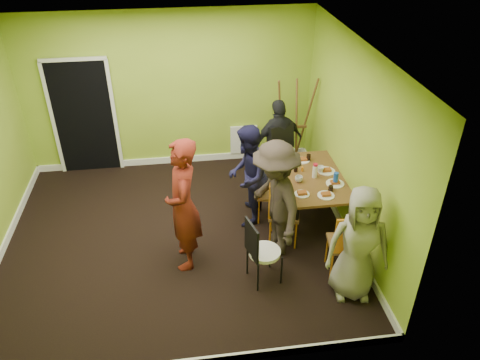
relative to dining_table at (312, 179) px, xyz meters
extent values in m
plane|color=black|center=(-2.05, -0.23, -0.70)|extent=(5.00, 5.00, 0.00)
cube|color=#8CAC2C|center=(-2.05, 2.02, 0.70)|extent=(5.00, 0.04, 2.80)
cube|color=#8CAC2C|center=(-2.05, -2.48, 0.70)|extent=(5.00, 0.04, 2.80)
cube|color=#8CAC2C|center=(0.45, -0.23, 0.70)|extent=(0.04, 4.50, 2.80)
cube|color=white|center=(-2.05, -0.23, 2.10)|extent=(5.00, 4.50, 0.04)
cube|color=black|center=(-3.55, 1.99, 0.32)|extent=(1.00, 0.05, 2.04)
cube|color=white|center=(-0.75, 1.99, -0.30)|extent=(0.50, 0.04, 0.55)
cylinder|color=black|center=(-0.39, -0.69, -0.34)|extent=(0.04, 0.04, 0.71)
cylinder|color=black|center=(0.39, -0.69, -0.34)|extent=(0.04, 0.04, 0.71)
cylinder|color=black|center=(-0.39, 0.69, -0.34)|extent=(0.04, 0.04, 0.71)
cylinder|color=black|center=(0.39, 0.69, -0.34)|extent=(0.04, 0.04, 0.71)
cube|color=brown|center=(0.00, 0.00, 0.03)|extent=(0.90, 1.50, 0.04)
cylinder|color=orange|center=(-0.76, 0.27, -0.47)|extent=(0.03, 0.03, 0.45)
cylinder|color=orange|center=(-0.82, -0.06, -0.47)|extent=(0.03, 0.03, 0.45)
cylinder|color=orange|center=(-0.42, 0.21, -0.47)|extent=(0.03, 0.03, 0.45)
cylinder|color=orange|center=(-0.48, -0.13, -0.47)|extent=(0.03, 0.03, 0.45)
cube|color=brown|center=(-0.62, 0.07, -0.24)|extent=(0.47, 0.47, 0.04)
cube|color=orange|center=(-0.81, 0.11, 0.03)|extent=(0.10, 0.38, 0.50)
cylinder|color=orange|center=(-0.66, -0.27, -0.46)|extent=(0.03, 0.03, 0.48)
cylinder|color=orange|center=(-0.75, -0.62, -0.46)|extent=(0.03, 0.03, 0.48)
cylinder|color=orange|center=(-0.31, -0.37, -0.46)|extent=(0.03, 0.03, 0.48)
cylinder|color=orange|center=(-0.40, -0.72, -0.46)|extent=(0.03, 0.03, 0.48)
cube|color=brown|center=(-0.53, -0.49, -0.21)|extent=(0.52, 0.52, 0.04)
cube|color=orange|center=(-0.72, -0.44, 0.07)|extent=(0.14, 0.40, 0.53)
cylinder|color=orange|center=(-0.08, 1.09, -0.45)|extent=(0.03, 0.03, 0.49)
cylinder|color=orange|center=(-0.42, 0.94, -0.45)|extent=(0.03, 0.03, 0.49)
cylinder|color=orange|center=(0.07, 0.75, -0.45)|extent=(0.03, 0.03, 0.49)
cylinder|color=orange|center=(-0.27, 0.61, -0.45)|extent=(0.03, 0.03, 0.49)
cube|color=brown|center=(-0.18, 0.85, -0.21)|extent=(0.57, 0.57, 0.04)
cube|color=orange|center=(-0.26, 1.04, 0.08)|extent=(0.39, 0.20, 0.54)
cylinder|color=orange|center=(-0.09, -1.40, -0.46)|extent=(0.03, 0.03, 0.47)
cylinder|color=orange|center=(0.27, -1.45, -0.46)|extent=(0.03, 0.03, 0.47)
cylinder|color=orange|center=(-0.04, -1.05, -0.46)|extent=(0.03, 0.03, 0.47)
cylinder|color=orange|center=(0.31, -1.10, -0.46)|extent=(0.03, 0.03, 0.47)
cube|color=brown|center=(0.11, -1.25, -0.22)|extent=(0.47, 0.47, 0.04)
cube|color=orange|center=(0.09, -1.45, 0.06)|extent=(0.40, 0.08, 0.52)
cylinder|color=black|center=(-1.16, -1.13, -0.47)|extent=(0.03, 0.03, 0.44)
cylinder|color=black|center=(-1.07, -1.46, -0.47)|extent=(0.03, 0.03, 0.44)
cylinder|color=black|center=(-0.83, -1.04, -0.47)|extent=(0.03, 0.03, 0.44)
cylinder|color=black|center=(-0.74, -1.37, -0.47)|extent=(0.03, 0.03, 0.44)
cylinder|color=white|center=(-0.95, -1.25, -0.24)|extent=(0.41, 0.41, 0.05)
cube|color=black|center=(-1.13, -1.30, 0.01)|extent=(0.13, 0.37, 0.49)
cylinder|color=brown|center=(-0.16, 1.59, 0.17)|extent=(0.25, 0.41, 1.75)
cylinder|color=brown|center=(0.29, 1.59, 0.17)|extent=(0.25, 0.41, 1.75)
cylinder|color=brown|center=(0.07, 1.33, 0.17)|extent=(0.04, 0.40, 1.71)
cube|color=brown|center=(0.07, 1.54, 0.12)|extent=(0.47, 0.04, 0.04)
cylinder|color=white|center=(-0.24, 0.35, 0.06)|extent=(0.25, 0.25, 0.01)
cylinder|color=white|center=(-0.28, -0.45, 0.06)|extent=(0.21, 0.21, 0.01)
cylinder|color=white|center=(-0.03, 0.47, 0.06)|extent=(0.23, 0.23, 0.01)
cylinder|color=white|center=(0.05, -0.53, 0.06)|extent=(0.24, 0.24, 0.01)
cylinder|color=white|center=(0.25, 0.10, 0.06)|extent=(0.27, 0.27, 0.01)
cylinder|color=white|center=(0.27, -0.25, 0.06)|extent=(0.27, 0.27, 0.01)
cylinder|color=white|center=(0.02, -0.03, 0.15)|extent=(0.07, 0.07, 0.20)
cylinder|color=#1747B3|center=(0.27, -0.26, 0.15)|extent=(0.07, 0.07, 0.19)
cylinder|color=orange|center=(-0.12, 0.17, 0.09)|extent=(0.04, 0.04, 0.07)
cylinder|color=black|center=(-0.22, 0.17, 0.10)|extent=(0.06, 0.06, 0.08)
cylinder|color=black|center=(0.06, 0.47, 0.11)|extent=(0.07, 0.07, 0.11)
cylinder|color=black|center=(0.15, -0.41, 0.10)|extent=(0.07, 0.07, 0.08)
imported|color=white|center=(-0.24, -0.12, 0.10)|extent=(0.11, 0.11, 0.09)
imported|color=white|center=(0.15, 0.09, 0.10)|extent=(0.11, 0.11, 0.10)
imported|color=#601A10|center=(-1.94, -0.76, 0.24)|extent=(0.45, 0.69, 1.88)
imported|color=#151433|center=(-0.98, 0.07, 0.10)|extent=(0.80, 0.91, 1.59)
imported|color=#2C241D|center=(-0.73, -0.73, 0.18)|extent=(0.89, 1.25, 1.75)
imported|color=black|center=(-0.28, 1.14, 0.06)|extent=(0.95, 0.61, 1.51)
imported|color=gray|center=(0.11, -1.64, 0.09)|extent=(0.84, 0.61, 1.57)
camera|label=1|loc=(-1.89, -5.73, 3.75)|focal=35.00mm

